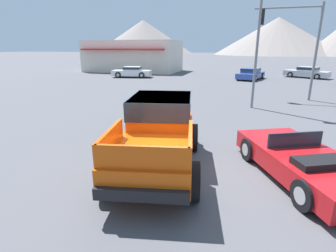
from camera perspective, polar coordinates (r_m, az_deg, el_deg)
ground_plane at (r=7.46m, az=1.29°, el=-9.34°), size 320.00×320.00×0.00m
orange_pickup_truck at (r=7.45m, az=-1.94°, el=-0.47°), size 2.96×5.27×1.89m
red_convertible_car at (r=7.64m, az=27.50°, el=-7.04°), size 3.47×4.54×1.10m
parked_car_silver at (r=33.38m, az=27.98°, el=10.30°), size 4.77×3.73×1.20m
parked_car_blue at (r=29.51m, az=17.55°, el=10.82°), size 3.02×4.86×1.17m
parked_car_white at (r=30.43m, az=-7.86°, el=11.61°), size 4.52×2.43×1.18m
traffic_light_main at (r=18.75m, az=25.47°, el=17.69°), size 3.91×0.38×5.83m
street_lamp_post at (r=15.32m, az=19.38°, el=21.52°), size 0.90×0.24×7.99m
storefront_building at (r=38.25m, az=-7.53°, el=14.87°), size 12.55×7.64×4.15m
distant_mountain_range at (r=129.74m, az=17.45°, el=18.52°), size 144.03×58.11×20.78m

